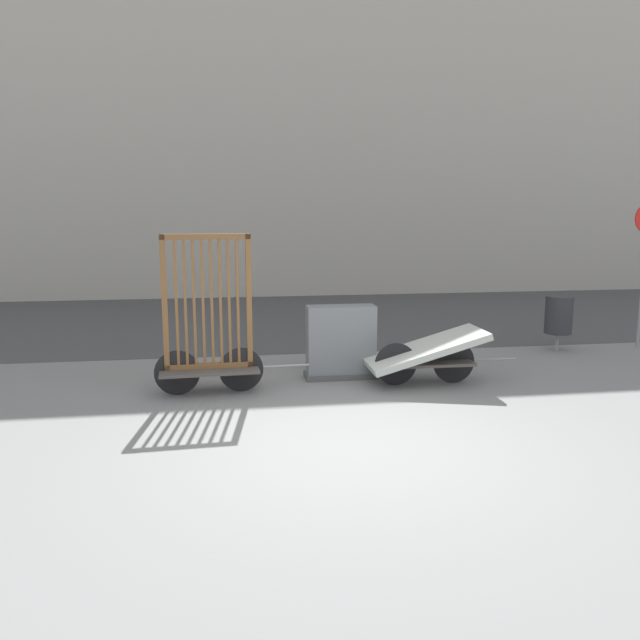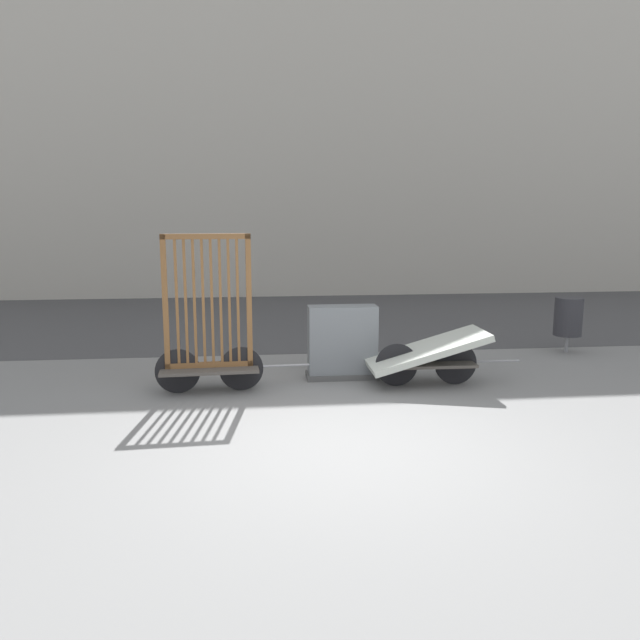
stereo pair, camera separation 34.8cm
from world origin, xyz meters
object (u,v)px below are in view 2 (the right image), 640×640
(bike_cart_with_bedframe, at_px, (209,337))
(bike_cart_with_mattress, at_px, (427,354))
(trash_bin, at_px, (568,317))
(utility_cabinet, at_px, (342,345))

(bike_cart_with_bedframe, bearing_deg, bike_cart_with_mattress, -3.11)
(trash_bin, bearing_deg, bike_cart_with_bedframe, -163.51)
(bike_cart_with_bedframe, bearing_deg, utility_cabinet, 12.05)
(bike_cart_with_mattress, xyz_separation_m, utility_cabinet, (-1.11, 0.51, 0.05))
(bike_cart_with_bedframe, xyz_separation_m, trash_bin, (5.97, 1.77, -0.13))
(bike_cart_with_bedframe, height_order, trash_bin, bike_cart_with_bedframe)
(bike_cart_with_mattress, bearing_deg, trash_bin, 31.09)
(trash_bin, bearing_deg, bike_cart_with_mattress, -149.38)
(bike_cart_with_bedframe, bearing_deg, trash_bin, 13.38)
(bike_cart_with_bedframe, distance_m, bike_cart_with_mattress, 3.00)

